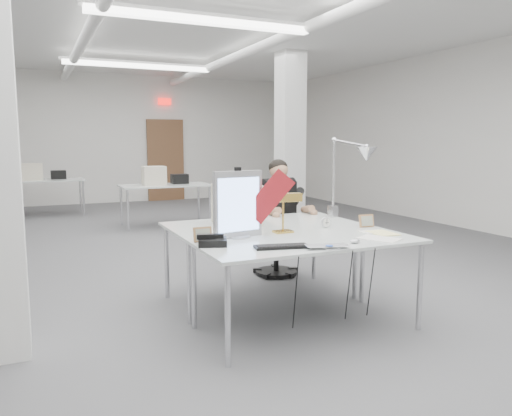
% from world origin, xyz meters
% --- Properties ---
extents(room_shell, '(10.04, 14.04, 3.24)m').
position_xyz_m(room_shell, '(0.04, 0.13, 1.69)').
color(room_shell, '#4D4D50').
rests_on(room_shell, ground).
extents(desk_main, '(1.80, 0.90, 0.02)m').
position_xyz_m(desk_main, '(0.00, -2.50, 0.74)').
color(desk_main, silver).
rests_on(desk_main, room_shell).
extents(desk_second, '(1.80, 0.90, 0.02)m').
position_xyz_m(desk_second, '(0.00, -1.60, 0.74)').
color(desk_second, silver).
rests_on(desk_second, room_shell).
extents(bg_desk_a, '(1.60, 0.80, 0.02)m').
position_xyz_m(bg_desk_a, '(0.20, 3.00, 0.74)').
color(bg_desk_a, silver).
rests_on(bg_desk_a, room_shell).
extents(bg_desk_b, '(1.60, 0.80, 0.02)m').
position_xyz_m(bg_desk_b, '(-1.80, 5.20, 0.74)').
color(bg_desk_b, silver).
rests_on(bg_desk_b, room_shell).
extents(office_chair, '(0.64, 0.64, 1.13)m').
position_xyz_m(office_chair, '(0.53, -0.88, 0.57)').
color(office_chair, black).
rests_on(office_chair, room_shell).
extents(seated_person, '(0.51, 0.60, 0.80)m').
position_xyz_m(seated_person, '(0.53, -0.93, 0.90)').
color(seated_person, black).
rests_on(seated_person, office_chair).
extents(monitor, '(0.44, 0.11, 0.55)m').
position_xyz_m(monitor, '(-0.47, -2.18, 1.03)').
color(monitor, '#A9A9AD').
rests_on(monitor, desk_main).
extents(pennant, '(0.42, 0.15, 0.47)m').
position_xyz_m(pennant, '(-0.20, -2.22, 1.08)').
color(pennant, maroon).
rests_on(pennant, monitor).
extents(keyboard, '(0.42, 0.22, 0.02)m').
position_xyz_m(keyboard, '(-0.34, -2.70, 0.76)').
color(keyboard, black).
rests_on(keyboard, desk_main).
extents(laptop, '(0.36, 0.28, 0.03)m').
position_xyz_m(laptop, '(-0.05, -2.90, 0.77)').
color(laptop, silver).
rests_on(laptop, desk_main).
extents(mouse, '(0.10, 0.08, 0.04)m').
position_xyz_m(mouse, '(0.26, -2.79, 0.77)').
color(mouse, silver).
rests_on(mouse, desk_main).
extents(bankers_lamp, '(0.34, 0.18, 0.37)m').
position_xyz_m(bankers_lamp, '(-0.04, -2.15, 0.94)').
color(bankers_lamp, gold).
rests_on(bankers_lamp, desk_main).
extents(desk_phone, '(0.26, 0.25, 0.05)m').
position_xyz_m(desk_phone, '(-0.78, -2.41, 0.78)').
color(desk_phone, black).
rests_on(desk_phone, desk_main).
extents(picture_frame_left, '(0.15, 0.04, 0.12)m').
position_xyz_m(picture_frame_left, '(-0.80, -2.24, 0.81)').
color(picture_frame_left, '#A97749').
rests_on(picture_frame_left, desk_main).
extents(picture_frame_right, '(0.15, 0.05, 0.12)m').
position_xyz_m(picture_frame_right, '(0.79, -2.22, 0.81)').
color(picture_frame_right, '#B77F4E').
rests_on(picture_frame_right, desk_main).
extents(desk_clock, '(0.10, 0.04, 0.09)m').
position_xyz_m(desk_clock, '(0.44, -2.08, 0.81)').
color(desk_clock, silver).
rests_on(desk_clock, desk_main).
extents(paper_stack_a, '(0.33, 0.38, 0.01)m').
position_xyz_m(paper_stack_a, '(0.54, -2.73, 0.76)').
color(paper_stack_a, silver).
rests_on(paper_stack_a, desk_main).
extents(paper_stack_b, '(0.20, 0.27, 0.01)m').
position_xyz_m(paper_stack_b, '(0.72, -2.54, 0.76)').
color(paper_stack_b, '#F8EC94').
rests_on(paper_stack_b, desk_main).
extents(paper_stack_c, '(0.23, 0.17, 0.01)m').
position_xyz_m(paper_stack_c, '(0.69, -2.46, 0.76)').
color(paper_stack_c, silver).
rests_on(paper_stack_c, desk_main).
extents(beige_monitor, '(0.43, 0.42, 0.38)m').
position_xyz_m(beige_monitor, '(-0.24, -1.58, 0.95)').
color(beige_monitor, beige).
rests_on(beige_monitor, desk_second).
extents(architect_lamp, '(0.38, 0.67, 0.82)m').
position_xyz_m(architect_lamp, '(0.85, -1.81, 1.17)').
color(architect_lamp, silver).
rests_on(architect_lamp, desk_second).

